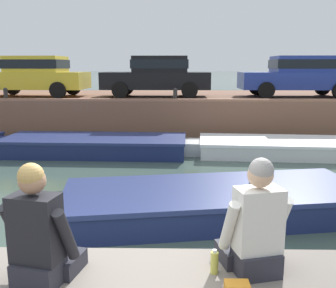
{
  "coord_description": "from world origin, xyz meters",
  "views": [
    {
      "loc": [
        0.58,
        -3.17,
        2.56
      ],
      "look_at": [
        0.47,
        3.29,
        1.21
      ],
      "focal_mm": 40.0,
      "sensor_mm": 36.0,
      "label": 1
    }
  ],
  "objects_px": {
    "mooring_bollard_west": "(6,94)",
    "person_seated_right": "(255,228)",
    "bottle_drink": "(214,262)",
    "car_left_inner_black": "(158,75)",
    "boat_moored_central_navy": "(87,145)",
    "person_seated_left": "(40,237)",
    "motorboat_passing": "(228,201)",
    "boat_moored_east_white": "(280,147)",
    "car_leftmost_yellow": "(35,74)",
    "car_centre_blue": "(299,75)",
    "mooring_bollard_mid": "(175,94)"
  },
  "relations": [
    {
      "from": "person_seated_right",
      "to": "bottle_drink",
      "type": "height_order",
      "value": "person_seated_right"
    },
    {
      "from": "motorboat_passing",
      "to": "mooring_bollard_mid",
      "type": "xyz_separation_m",
      "value": [
        -0.92,
        6.63,
        1.39
      ]
    },
    {
      "from": "car_leftmost_yellow",
      "to": "mooring_bollard_mid",
      "type": "height_order",
      "value": "car_leftmost_yellow"
    },
    {
      "from": "boat_moored_east_white",
      "to": "person_seated_right",
      "type": "relative_size",
      "value": 6.52
    },
    {
      "from": "motorboat_passing",
      "to": "person_seated_left",
      "type": "height_order",
      "value": "person_seated_left"
    },
    {
      "from": "mooring_bollard_mid",
      "to": "boat_moored_central_navy",
      "type": "bearing_deg",
      "value": -142.8
    },
    {
      "from": "mooring_bollard_mid",
      "to": "car_leftmost_yellow",
      "type": "bearing_deg",
      "value": 161.41
    },
    {
      "from": "mooring_bollard_mid",
      "to": "car_centre_blue",
      "type": "bearing_deg",
      "value": 21.21
    },
    {
      "from": "boat_moored_central_navy",
      "to": "car_leftmost_yellow",
      "type": "bearing_deg",
      "value": 126.45
    },
    {
      "from": "boat_moored_central_navy",
      "to": "bottle_drink",
      "type": "height_order",
      "value": "bottle_drink"
    },
    {
      "from": "boat_moored_east_white",
      "to": "car_leftmost_yellow",
      "type": "bearing_deg",
      "value": 155.59
    },
    {
      "from": "boat_moored_central_navy",
      "to": "boat_moored_east_white",
      "type": "xyz_separation_m",
      "value": [
        5.71,
        -0.04,
        -0.03
      ]
    },
    {
      "from": "car_left_inner_black",
      "to": "mooring_bollard_west",
      "type": "relative_size",
      "value": 9.27
    },
    {
      "from": "boat_moored_east_white",
      "to": "person_seated_left",
      "type": "height_order",
      "value": "person_seated_left"
    },
    {
      "from": "car_centre_blue",
      "to": "mooring_bollard_mid",
      "type": "bearing_deg",
      "value": -158.79
    },
    {
      "from": "car_left_inner_black",
      "to": "mooring_bollard_mid",
      "type": "distance_m",
      "value": 2.06
    },
    {
      "from": "boat_moored_central_navy",
      "to": "mooring_bollard_west",
      "type": "bearing_deg",
      "value": 148.0
    },
    {
      "from": "car_leftmost_yellow",
      "to": "boat_moored_east_white",
      "type": "bearing_deg",
      "value": -24.41
    },
    {
      "from": "car_left_inner_black",
      "to": "person_seated_left",
      "type": "bearing_deg",
      "value": -91.73
    },
    {
      "from": "car_left_inner_black",
      "to": "bottle_drink",
      "type": "bearing_deg",
      "value": -85.27
    },
    {
      "from": "car_left_inner_black",
      "to": "boat_moored_east_white",
      "type": "bearing_deg",
      "value": -45.88
    },
    {
      "from": "motorboat_passing",
      "to": "mooring_bollard_mid",
      "type": "bearing_deg",
      "value": 97.91
    },
    {
      "from": "car_left_inner_black",
      "to": "person_seated_right",
      "type": "xyz_separation_m",
      "value": [
        1.31,
        -11.85,
        -0.97
      ]
    },
    {
      "from": "boat_moored_east_white",
      "to": "car_left_inner_black",
      "type": "relative_size",
      "value": 1.52
    },
    {
      "from": "car_leftmost_yellow",
      "to": "person_seated_left",
      "type": "height_order",
      "value": "car_leftmost_yellow"
    },
    {
      "from": "car_leftmost_yellow",
      "to": "mooring_bollard_mid",
      "type": "xyz_separation_m",
      "value": [
        5.46,
        -1.84,
        -0.61
      ]
    },
    {
      "from": "motorboat_passing",
      "to": "mooring_bollard_west",
      "type": "height_order",
      "value": "mooring_bollard_west"
    },
    {
      "from": "car_leftmost_yellow",
      "to": "bottle_drink",
      "type": "relative_size",
      "value": 20.57
    },
    {
      "from": "person_seated_right",
      "to": "bottle_drink",
      "type": "distance_m",
      "value": 0.43
    },
    {
      "from": "mooring_bollard_west",
      "to": "person_seated_left",
      "type": "height_order",
      "value": "person_seated_left"
    },
    {
      "from": "car_leftmost_yellow",
      "to": "person_seated_right",
      "type": "relative_size",
      "value": 4.35
    },
    {
      "from": "mooring_bollard_west",
      "to": "person_seated_right",
      "type": "distance_m",
      "value": 11.91
    },
    {
      "from": "motorboat_passing",
      "to": "bottle_drink",
      "type": "distance_m",
      "value": 3.56
    },
    {
      "from": "person_seated_left",
      "to": "car_leftmost_yellow",
      "type": "bearing_deg",
      "value": 110.16
    },
    {
      "from": "car_centre_blue",
      "to": "person_seated_right",
      "type": "bearing_deg",
      "value": -109.17
    },
    {
      "from": "motorboat_passing",
      "to": "car_centre_blue",
      "type": "distance_m",
      "value": 9.5
    },
    {
      "from": "mooring_bollard_west",
      "to": "person_seated_right",
      "type": "relative_size",
      "value": 0.46
    },
    {
      "from": "car_leftmost_yellow",
      "to": "car_centre_blue",
      "type": "distance_m",
      "value": 10.21
    },
    {
      "from": "bottle_drink",
      "to": "person_seated_right",
      "type": "bearing_deg",
      "value": 7.97
    },
    {
      "from": "car_left_inner_black",
      "to": "car_centre_blue",
      "type": "bearing_deg",
      "value": -0.0
    },
    {
      "from": "boat_moored_east_white",
      "to": "car_centre_blue",
      "type": "bearing_deg",
      "value": 66.81
    },
    {
      "from": "bottle_drink",
      "to": "car_left_inner_black",
      "type": "bearing_deg",
      "value": 94.73
    },
    {
      "from": "boat_moored_east_white",
      "to": "mooring_bollard_west",
      "type": "distance_m",
      "value": 9.25
    },
    {
      "from": "car_left_inner_black",
      "to": "car_leftmost_yellow",
      "type": "bearing_deg",
      "value": -179.97
    },
    {
      "from": "boat_moored_central_navy",
      "to": "person_seated_left",
      "type": "distance_m",
      "value": 8.41
    },
    {
      "from": "motorboat_passing",
      "to": "car_centre_blue",
      "type": "xyz_separation_m",
      "value": [
        3.82,
        8.47,
        2.0
      ]
    },
    {
      "from": "boat_moored_east_white",
      "to": "motorboat_passing",
      "type": "height_order",
      "value": "motorboat_passing"
    },
    {
      "from": "bottle_drink",
      "to": "car_leftmost_yellow",
      "type": "bearing_deg",
      "value": 115.87
    },
    {
      "from": "mooring_bollard_west",
      "to": "mooring_bollard_mid",
      "type": "bearing_deg",
      "value": 0.0
    },
    {
      "from": "person_seated_left",
      "to": "bottle_drink",
      "type": "bearing_deg",
      "value": 5.88
    }
  ]
}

